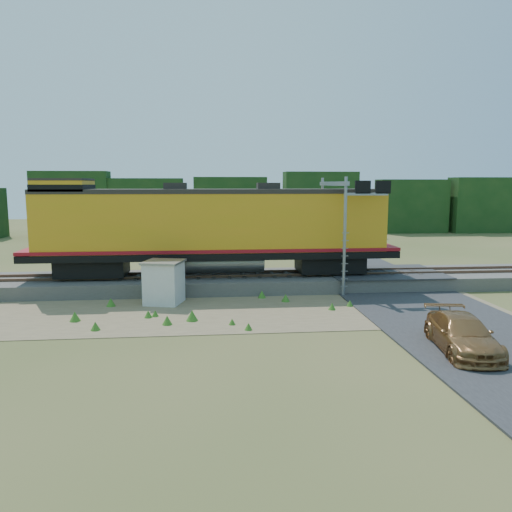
{
  "coord_description": "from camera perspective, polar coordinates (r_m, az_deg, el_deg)",
  "views": [
    {
      "loc": [
        -3.96,
        -23.82,
        6.3
      ],
      "look_at": [
        -1.32,
        3.0,
        2.4
      ],
      "focal_mm": 35.0,
      "sensor_mm": 36.0,
      "label": 1
    }
  ],
  "objects": [
    {
      "name": "car",
      "position": [
        20.57,
        22.5,
        -8.26
      ],
      "size": [
        2.58,
        4.92,
        1.36
      ],
      "primitive_type": "imported",
      "rotation": [
        0.0,
        0.0,
        -0.15
      ],
      "color": "#9D6A3A",
      "rests_on": "ground"
    },
    {
      "name": "tree_line_north",
      "position": [
        62.03,
        -1.97,
        5.25
      ],
      "size": [
        130.0,
        3.0,
        6.5
      ],
      "color": "#143613",
      "rests_on": "ground"
    },
    {
      "name": "dirt_shoulder",
      "position": [
        25.19,
        -1.0,
        -6.21
      ],
      "size": [
        26.0,
        8.0,
        0.03
      ],
      "primitive_type": "cube",
      "color": "#8C7754",
      "rests_on": "ground"
    },
    {
      "name": "weed_clumps",
      "position": [
        24.74,
        -4.41,
        -6.54
      ],
      "size": [
        15.0,
        6.2,
        0.56
      ],
      "primitive_type": null,
      "color": "#3A7421",
      "rests_on": "ground"
    },
    {
      "name": "ground",
      "position": [
        24.95,
        3.71,
        -6.41
      ],
      "size": [
        140.0,
        140.0,
        0.0
      ],
      "primitive_type": "plane",
      "color": "#475123",
      "rests_on": "ground"
    },
    {
      "name": "signal_gantry",
      "position": [
        30.26,
        9.69,
        5.76
      ],
      "size": [
        2.66,
        6.2,
        6.7
      ],
      "color": "gray",
      "rests_on": "ground"
    },
    {
      "name": "road",
      "position": [
        27.6,
        18.0,
        -5.18
      ],
      "size": [
        7.0,
        66.0,
        0.86
      ],
      "color": "#38383A",
      "rests_on": "ground"
    },
    {
      "name": "shed",
      "position": [
        26.81,
        -10.47,
        -2.95
      ],
      "size": [
        2.38,
        2.38,
        2.3
      ],
      "rotation": [
        0.0,
        0.0,
        -0.26
      ],
      "color": "silver",
      "rests_on": "ground"
    },
    {
      "name": "ballast",
      "position": [
        30.65,
        1.9,
        -2.87
      ],
      "size": [
        70.0,
        5.0,
        0.8
      ],
      "primitive_type": "cube",
      "color": "slate",
      "rests_on": "ground"
    },
    {
      "name": "rails",
      "position": [
        30.56,
        1.9,
        -1.98
      ],
      "size": [
        70.0,
        1.54,
        0.16
      ],
      "color": "brown",
      "rests_on": "ballast"
    },
    {
      "name": "locomotive",
      "position": [
        29.93,
        -5.5,
        3.31
      ],
      "size": [
        21.94,
        3.35,
        5.66
      ],
      "color": "black",
      "rests_on": "rails"
    }
  ]
}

